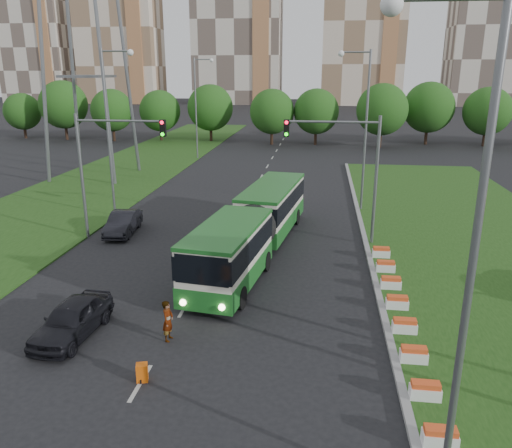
# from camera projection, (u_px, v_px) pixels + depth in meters

# --- Properties ---
(ground) EXTENTS (360.00, 360.00, 0.00)m
(ground) POSITION_uv_depth(u_px,v_px,m) (249.00, 310.00, 22.85)
(ground) COLOR black
(ground) RESTS_ON ground
(grass_median) EXTENTS (14.00, 60.00, 0.15)m
(grass_median) POSITION_uv_depth(u_px,v_px,m) (491.00, 259.00, 28.82)
(grass_median) COLOR #1D4313
(grass_median) RESTS_ON ground
(median_kerb) EXTENTS (0.30, 60.00, 0.18)m
(median_kerb) POSITION_uv_depth(u_px,v_px,m) (368.00, 254.00, 29.66)
(median_kerb) COLOR gray
(median_kerb) RESTS_ON ground
(left_verge) EXTENTS (12.00, 110.00, 0.10)m
(left_verge) POSITION_uv_depth(u_px,v_px,m) (103.00, 183.00, 48.74)
(left_verge) COLOR #1D4313
(left_verge) RESTS_ON ground
(lane_markings) EXTENTS (0.20, 100.00, 0.01)m
(lane_markings) POSITION_uv_depth(u_px,v_px,m) (247.00, 201.00, 42.17)
(lane_markings) COLOR #A8A8A1
(lane_markings) RESTS_ON ground
(flower_planters) EXTENTS (1.10, 15.90, 0.60)m
(flower_planters) POSITION_uv_depth(u_px,v_px,m) (401.00, 313.00, 21.61)
(flower_planters) COLOR white
(flower_planters) RESTS_ON grass_median
(traffic_mast_median) EXTENTS (5.76, 0.32, 8.00)m
(traffic_mast_median) POSITION_uv_depth(u_px,v_px,m) (350.00, 160.00, 30.17)
(traffic_mast_median) COLOR slate
(traffic_mast_median) RESTS_ON ground
(traffic_mast_left) EXTENTS (5.76, 0.32, 8.00)m
(traffic_mast_left) POSITION_uv_depth(u_px,v_px,m) (104.00, 157.00, 31.08)
(traffic_mast_left) COLOR slate
(traffic_mast_left) RESTS_ON ground
(street_lamps) EXTENTS (36.00, 60.00, 12.00)m
(street_lamps) POSITION_uv_depth(u_px,v_px,m) (223.00, 147.00, 30.93)
(street_lamps) COLOR slate
(street_lamps) RESTS_ON ground
(tree_line) EXTENTS (120.00, 8.00, 9.00)m
(tree_line) POSITION_uv_depth(u_px,v_px,m) (370.00, 114.00, 72.44)
(tree_line) COLOR #214F15
(tree_line) RESTS_ON ground
(apartment_tower_west) EXTENTS (26.00, 15.00, 48.00)m
(apartment_tower_west) POSITION_uv_depth(u_px,v_px,m) (119.00, 29.00, 165.95)
(apartment_tower_west) COLOR beige
(apartment_tower_west) RESTS_ON ground
(apartment_tower_cwest) EXTENTS (28.00, 15.00, 52.00)m
(apartment_tower_cwest) POSITION_uv_depth(u_px,v_px,m) (238.00, 21.00, 160.46)
(apartment_tower_cwest) COLOR beige
(apartment_tower_cwest) RESTS_ON ground
(apartment_tower_ceast) EXTENTS (25.00, 15.00, 50.00)m
(apartment_tower_ceast) POSITION_uv_depth(u_px,v_px,m) (364.00, 23.00, 155.86)
(apartment_tower_ceast) COLOR beige
(apartment_tower_ceast) RESTS_ON ground
(apartment_tower_east) EXTENTS (27.00, 15.00, 47.00)m
(apartment_tower_east) POSITION_uv_depth(u_px,v_px,m) (497.00, 26.00, 151.40)
(apartment_tower_east) COLOR beige
(apartment_tower_east) RESTS_ON ground
(midrise_west) EXTENTS (22.00, 14.00, 36.00)m
(midrise_west) POSITION_uv_depth(u_px,v_px,m) (37.00, 48.00, 171.38)
(midrise_west) COLOR beige
(midrise_west) RESTS_ON ground
(articulated_bus) EXTENTS (2.72, 17.47, 2.88)m
(articulated_bus) POSITION_uv_depth(u_px,v_px,m) (254.00, 226.00, 29.42)
(articulated_bus) COLOR silver
(articulated_bus) RESTS_ON ground
(car_left_near) EXTENTS (2.12, 4.60, 1.53)m
(car_left_near) POSITION_uv_depth(u_px,v_px,m) (72.00, 319.00, 20.44)
(car_left_near) COLOR black
(car_left_near) RESTS_ON ground
(car_left_far) EXTENTS (2.02, 4.64, 1.48)m
(car_left_far) POSITION_uv_depth(u_px,v_px,m) (123.00, 223.00, 33.45)
(car_left_far) COLOR black
(car_left_far) RESTS_ON ground
(pedestrian) EXTENTS (0.47, 0.67, 1.73)m
(pedestrian) POSITION_uv_depth(u_px,v_px,m) (168.00, 321.00, 20.09)
(pedestrian) COLOR gray
(pedestrian) RESTS_ON ground
(shopping_trolley) EXTENTS (0.39, 0.41, 0.67)m
(shopping_trolley) POSITION_uv_depth(u_px,v_px,m) (142.00, 373.00, 17.55)
(shopping_trolley) COLOR #E3590B
(shopping_trolley) RESTS_ON ground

